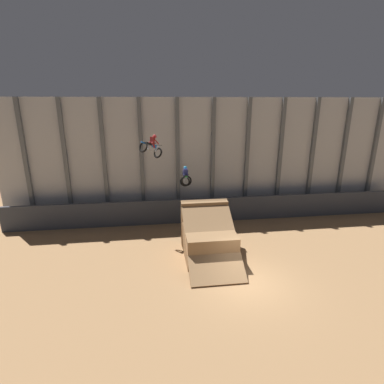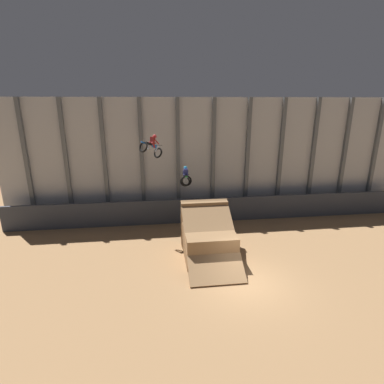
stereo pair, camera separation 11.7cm
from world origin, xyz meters
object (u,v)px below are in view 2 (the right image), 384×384
at_px(rider_bike_right_air, 186,178).
at_px(hay_bale_trackside, 202,233).
at_px(dirt_ramp, 208,238).
at_px(rider_bike_left_air, 152,147).

distance_m(rider_bike_right_air, hay_bale_trackside, 4.03).
bearing_deg(rider_bike_right_air, hay_bale_trackside, -56.66).
xyz_separation_m(dirt_ramp, rider_bike_left_air, (-3.20, 3.66, 5.11)).
bearing_deg(dirt_ramp, hay_bale_trackside, 88.57).
distance_m(rider_bike_left_air, rider_bike_right_air, 3.30).
distance_m(dirt_ramp, hay_bale_trackside, 2.63).
bearing_deg(rider_bike_left_air, rider_bike_right_air, 56.91).
bearing_deg(hay_bale_trackside, dirt_ramp, -91.43).
xyz_separation_m(dirt_ramp, rider_bike_right_air, (-0.89, 4.08, 2.79)).
bearing_deg(hay_bale_trackside, rider_bike_right_air, 121.18).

